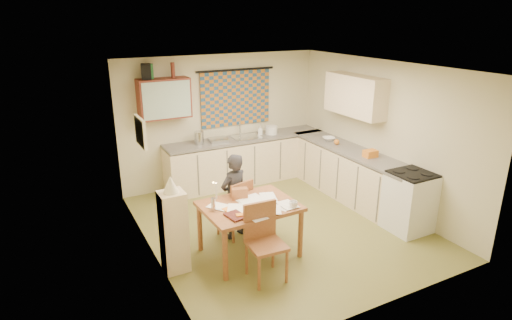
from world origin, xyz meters
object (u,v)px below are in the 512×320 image
chair_far (235,218)px  stove (409,202)px  counter_right (351,174)px  person (234,196)px  counter_back (248,160)px  shelf_stand (174,232)px  dining_table (249,229)px

chair_far → stove: bearing=139.9°
counter_right → person: person is taller
counter_back → chair_far: (-1.17, -1.90, -0.17)m
counter_back → counter_right: (1.29, -1.60, -0.00)m
counter_right → shelf_stand: shelf_stand is taller
dining_table → chair_far: chair_far is taller
stove → counter_back: bearing=113.3°
stove → dining_table: stove is taller
chair_far → shelf_stand: size_ratio=0.82×
counter_right → stove: bearing=-90.0°
chair_far → person: 0.37m
stove → person: 2.70m
stove → shelf_stand: size_ratio=0.86×
counter_back → person: 2.26m
counter_back → counter_right: bearing=-51.2°
chair_far → person: size_ratio=0.70×
counter_right → stove: size_ratio=3.12×
counter_back → chair_far: size_ratio=3.63×
counter_right → person: 2.50m
person → counter_right: bearing=170.0°
chair_far → person: person is taller
counter_right → chair_far: counter_right is taller
dining_table → shelf_stand: size_ratio=1.16×
dining_table → person: 0.61m
counter_back → dining_table: (-1.21, -2.47, -0.07)m
person → dining_table: bearing=70.3°
counter_right → stove: stove is taller
counter_back → person: person is taller
person → shelf_stand: person is taller
dining_table → person: person is taller
counter_right → dining_table: (-2.50, -0.87, -0.07)m
counter_back → person: bearing=-121.8°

